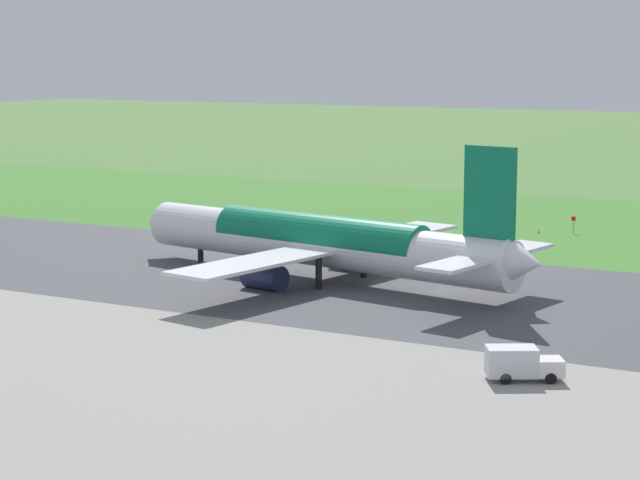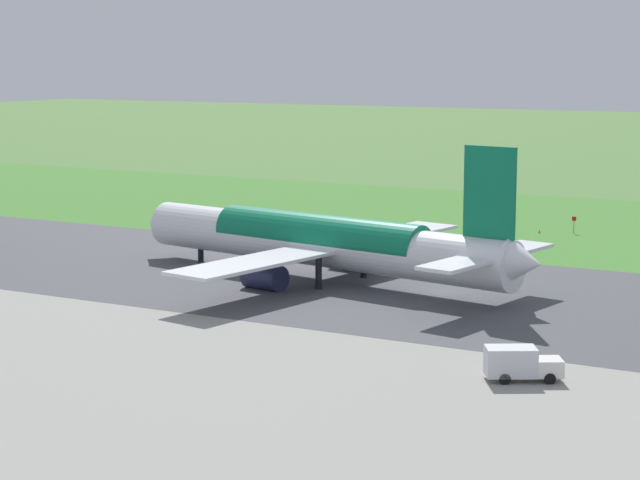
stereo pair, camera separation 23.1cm
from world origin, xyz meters
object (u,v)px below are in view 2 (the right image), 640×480
airliner_main (323,242)px  service_truck_fuel (520,363)px  traffic_cone_orange (539,232)px  no_stopping_sign (574,223)px

airliner_main → service_truck_fuel: size_ratio=8.79×
traffic_cone_orange → airliner_main: bearing=77.6°
service_truck_fuel → no_stopping_sign: size_ratio=2.57×
airliner_main → traffic_cone_orange: airliner_main is taller
no_stopping_sign → traffic_cone_orange: (4.20, 2.16, -1.15)m
airliner_main → no_stopping_sign: bearing=-106.7°
airliner_main → no_stopping_sign: 48.86m
airliner_main → service_truck_fuel: bearing=139.6°
no_stopping_sign → traffic_cone_orange: size_ratio=4.34×
no_stopping_sign → service_truck_fuel: bearing=103.8°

